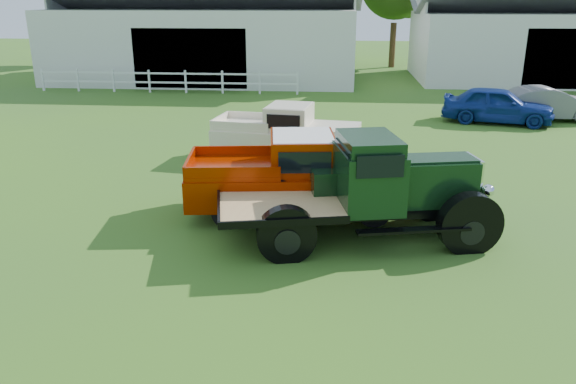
# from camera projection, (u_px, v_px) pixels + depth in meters

# --- Properties ---
(ground) EXTENTS (120.00, 120.00, 0.00)m
(ground) POSITION_uv_depth(u_px,v_px,m) (272.00, 263.00, 10.80)
(ground) COLOR #395D25
(shed_left) EXTENTS (18.80, 10.20, 5.60)m
(shed_left) POSITION_uv_depth(u_px,v_px,m) (209.00, 32.00, 34.94)
(shed_left) COLOR silver
(shed_left) RESTS_ON ground
(shed_right) EXTENTS (16.80, 9.20, 5.20)m
(shed_right) POSITION_uv_depth(u_px,v_px,m) (551.00, 37.00, 34.17)
(shed_right) COLOR silver
(shed_right) RESTS_ON ground
(fence_rail) EXTENTS (14.20, 0.16, 1.20)m
(fence_rail) POSITION_uv_depth(u_px,v_px,m) (167.00, 81.00, 30.10)
(fence_rail) COLOR white
(fence_rail) RESTS_ON ground
(tree_c) EXTENTS (5.40, 5.40, 9.00)m
(tree_c) POSITION_uv_depth(u_px,v_px,m) (395.00, 3.00, 39.95)
(tree_c) COLOR #2B5411
(tree_c) RESTS_ON ground
(vintage_flatbed) EXTENTS (5.96, 3.34, 2.22)m
(vintage_flatbed) POSITION_uv_depth(u_px,v_px,m) (362.00, 189.00, 11.58)
(vintage_flatbed) COLOR black
(vintage_flatbed) RESTS_ON ground
(red_pickup) EXTENTS (5.48, 2.65, 1.92)m
(red_pickup) POSITION_uv_depth(u_px,v_px,m) (298.00, 174.00, 13.02)
(red_pickup) COLOR #8D1C00
(red_pickup) RESTS_ON ground
(white_pickup) EXTENTS (4.86, 2.45, 1.71)m
(white_pickup) POSITION_uv_depth(u_px,v_px,m) (286.00, 133.00, 17.45)
(white_pickup) COLOR beige
(white_pickup) RESTS_ON ground
(misc_car_blue) EXTENTS (4.61, 2.75, 1.47)m
(misc_car_blue) POSITION_uv_depth(u_px,v_px,m) (498.00, 105.00, 22.71)
(misc_car_blue) COLOR navy
(misc_car_blue) RESTS_ON ground
(misc_car_grey) EXTENTS (4.25, 1.69, 1.37)m
(misc_car_grey) POSITION_uv_depth(u_px,v_px,m) (547.00, 104.00, 23.23)
(misc_car_grey) COLOR slate
(misc_car_grey) RESTS_ON ground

